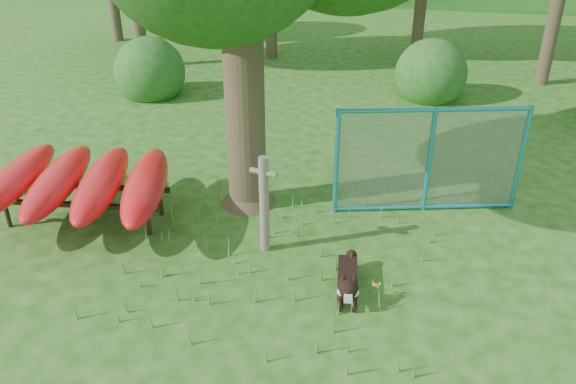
# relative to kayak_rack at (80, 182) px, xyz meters

# --- Properties ---
(ground) EXTENTS (80.00, 80.00, 0.00)m
(ground) POSITION_rel_kayak_rack_xyz_m (3.13, -1.33, -0.69)
(ground) COLOR #1D5110
(ground) RESTS_ON ground
(wooden_post) EXTENTS (0.41, 0.16, 1.48)m
(wooden_post) POSITION_rel_kayak_rack_xyz_m (2.99, -0.12, 0.09)
(wooden_post) COLOR #685C4E
(wooden_post) RESTS_ON ground
(kayak_rack) EXTENTS (3.32, 2.96, 0.90)m
(kayak_rack) POSITION_rel_kayak_rack_xyz_m (0.00, 0.00, 0.00)
(kayak_rack) COLOR black
(kayak_rack) RESTS_ON ground
(husky_dog) EXTENTS (0.39, 1.12, 0.49)m
(husky_dog) POSITION_rel_kayak_rack_xyz_m (4.30, -0.84, -0.52)
(husky_dog) COLOR black
(husky_dog) RESTS_ON ground
(fence_section) EXTENTS (2.92, 0.93, 2.95)m
(fence_section) POSITION_rel_kayak_rack_xyz_m (5.20, 1.65, 0.20)
(fence_section) COLOR teal
(fence_section) RESTS_ON ground
(wildflower_clump) EXTENTS (0.11, 0.10, 0.24)m
(wildflower_clump) POSITION_rel_kayak_rack_xyz_m (4.67, -0.87, -0.50)
(wildflower_clump) COLOR #4B9831
(wildflower_clump) RESTS_ON ground
(shrub_left) EXTENTS (1.80, 1.80, 1.80)m
(shrub_left) POSITION_rel_kayak_rack_xyz_m (-1.87, 6.17, -0.69)
(shrub_left) COLOR #1E581C
(shrub_left) RESTS_ON ground
(shrub_mid) EXTENTS (1.80, 1.80, 1.80)m
(shrub_mid) POSITION_rel_kayak_rack_xyz_m (5.13, 7.67, -0.69)
(shrub_mid) COLOR #1E581C
(shrub_mid) RESTS_ON ground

